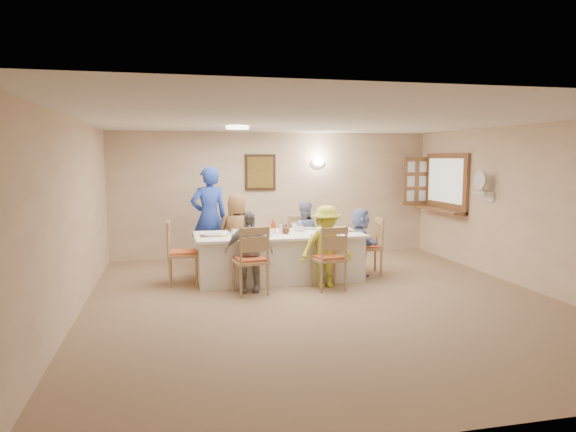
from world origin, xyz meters
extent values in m
plane|color=#8E7259|center=(0.00, 0.00, 0.00)|extent=(7.00, 7.00, 0.00)
plane|color=beige|center=(0.00, 3.50, 1.25)|extent=(6.50, 0.00, 6.50)
plane|color=beige|center=(0.00, -3.50, 1.25)|extent=(6.50, 0.00, 6.50)
plane|color=beige|center=(-3.25, 0.00, 1.25)|extent=(0.00, 7.00, 7.00)
plane|color=beige|center=(3.25, 0.00, 1.25)|extent=(0.00, 7.00, 7.00)
plane|color=white|center=(0.00, 0.00, 2.50)|extent=(7.00, 7.00, 0.00)
cube|color=black|center=(-0.30, 3.47, 1.70)|extent=(0.62, 0.04, 0.72)
cube|color=black|center=(-0.30, 3.45, 1.70)|extent=(0.52, 0.02, 0.62)
ellipsoid|color=white|center=(0.90, 3.44, 1.90)|extent=(0.26, 0.09, 0.18)
cylinder|color=white|center=(-1.00, 1.50, 2.47)|extent=(0.36, 0.36, 0.05)
cube|color=brown|center=(3.21, 2.40, 1.50)|extent=(0.06, 1.50, 1.15)
cube|color=brown|center=(3.09, 2.40, 0.97)|extent=(0.30, 1.50, 0.05)
cube|color=brown|center=(2.95, 3.16, 1.50)|extent=(0.55, 0.04, 1.00)
cube|color=white|center=(3.13, 1.05, 1.40)|extent=(0.22, 0.36, 0.03)
cube|color=white|center=(-0.34, 1.45, 0.38)|extent=(2.73, 1.16, 0.76)
imported|color=brown|center=(-0.94, 2.13, 0.69)|extent=(0.75, 0.56, 1.38)
imported|color=#868DAD|center=(0.26, 2.13, 0.61)|extent=(0.78, 0.70, 1.22)
imported|color=gray|center=(-0.94, 0.77, 0.61)|extent=(0.77, 0.43, 1.22)
imported|color=#D2DB33|center=(0.26, 0.77, 0.63)|extent=(0.89, 0.59, 1.27)
imported|color=#8599D5|center=(1.08, 1.45, 0.57)|extent=(1.14, 0.58, 1.14)
imported|color=#2543B7|center=(-1.39, 2.60, 0.92)|extent=(0.84, 0.70, 1.84)
cube|color=#472B19|center=(-0.94, 1.03, 0.76)|extent=(0.33, 0.24, 0.01)
cylinder|color=white|center=(-0.94, 1.03, 0.77)|extent=(0.23, 0.23, 0.01)
cube|color=yellow|center=(-0.76, 0.98, 0.77)|extent=(0.13, 0.13, 0.01)
cube|color=#472B19|center=(0.26, 1.03, 0.76)|extent=(0.33, 0.24, 0.01)
cylinder|color=white|center=(0.26, 1.03, 0.77)|extent=(0.24, 0.24, 0.02)
cube|color=yellow|center=(0.44, 0.98, 0.77)|extent=(0.13, 0.13, 0.01)
cube|color=#472B19|center=(-0.94, 1.87, 0.76)|extent=(0.37, 0.28, 0.01)
cylinder|color=white|center=(-0.94, 1.87, 0.77)|extent=(0.23, 0.23, 0.01)
cube|color=yellow|center=(-0.76, 1.82, 0.77)|extent=(0.15, 0.15, 0.01)
cube|color=#472B19|center=(0.26, 1.87, 0.76)|extent=(0.32, 0.24, 0.01)
cylinder|color=white|center=(0.26, 1.87, 0.77)|extent=(0.25, 0.25, 0.02)
cube|color=yellow|center=(0.44, 1.82, 0.77)|extent=(0.13, 0.13, 0.01)
cube|color=#472B19|center=(-1.44, 1.45, 0.76)|extent=(0.36, 0.26, 0.01)
cylinder|color=white|center=(-1.44, 1.45, 0.77)|extent=(0.25, 0.25, 0.02)
cube|color=yellow|center=(-1.26, 1.40, 0.77)|extent=(0.14, 0.14, 0.01)
cube|color=#472B19|center=(0.78, 1.45, 0.76)|extent=(0.36, 0.27, 0.01)
cylinder|color=white|center=(0.78, 1.45, 0.77)|extent=(0.24, 0.24, 0.02)
cube|color=yellow|center=(0.96, 1.40, 0.77)|extent=(0.14, 0.14, 0.01)
imported|color=white|center=(-1.11, 1.09, 0.80)|extent=(0.19, 0.19, 0.08)
imported|color=white|center=(0.04, 1.96, 0.81)|extent=(0.13, 0.13, 0.09)
imported|color=white|center=(-0.60, 1.19, 0.78)|extent=(0.28, 0.28, 0.05)
imported|color=white|center=(0.04, 1.67, 0.79)|extent=(0.32, 0.32, 0.06)
imported|color=#BA3C0F|center=(-0.43, 1.47, 0.88)|extent=(0.14, 0.14, 0.24)
imported|color=#4C2A14|center=(-0.27, 1.51, 0.85)|extent=(0.14, 0.14, 0.18)
imported|color=#4C2A14|center=(-0.24, 1.39, 0.84)|extent=(0.19, 0.19, 0.16)
cylinder|color=silver|center=(-0.49, 1.50, 0.82)|extent=(0.07, 0.07, 0.11)
camera|label=1|loc=(-2.05, -6.69, 2.01)|focal=32.00mm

